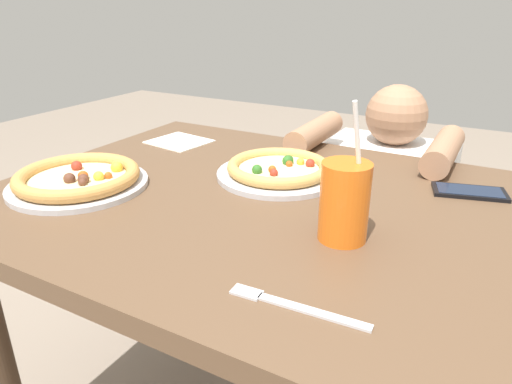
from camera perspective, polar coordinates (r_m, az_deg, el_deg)
dining_table at (r=1.04m, az=-0.12°, el=-6.37°), size 1.12×0.88×0.75m
pizza_near at (r=1.10m, az=-21.04°, el=1.53°), size 0.30×0.30×0.04m
pizza_far at (r=1.09m, az=2.84°, el=2.77°), size 0.29×0.29×0.04m
drink_cup_colored at (r=0.80m, az=10.84°, el=-1.16°), size 0.09×0.09×0.25m
paper_napkin at (r=1.39m, az=-9.44°, el=6.14°), size 0.18×0.17×0.00m
fork at (r=0.65m, az=4.30°, el=-13.73°), size 0.20×0.03×0.00m
cell_phone at (r=1.10m, az=24.78°, el=0.03°), size 0.16×0.11×0.01m
diner_seated at (r=1.64m, az=15.26°, el=-4.85°), size 0.42×0.53×0.90m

